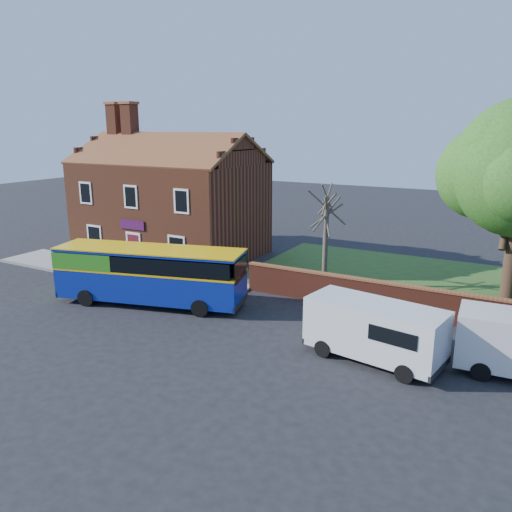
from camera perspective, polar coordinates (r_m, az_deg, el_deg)
The scene contains 9 objects.
ground at distance 24.04m, azimuth -13.22°, elevation -7.61°, with size 120.00×120.00×0.00m, color black.
pavement at distance 32.56m, azimuth -15.69°, elevation -1.78°, with size 18.00×3.50×0.12m, color gray.
kerb at distance 31.39m, azimuth -17.91°, elevation -2.53°, with size 18.00×0.15×0.14m, color slate.
grass_strip at distance 30.73m, azimuth 23.47°, elevation -3.51°, with size 26.00×12.00×0.04m, color #426B28.
shop_building at distance 36.05m, azimuth -9.70°, elevation 5.57°, with size 12.30×8.13×10.50m.
boundary_wall at distance 24.80m, azimuth 22.18°, elevation -5.63°, with size 22.00×0.38×1.60m.
bus at distance 26.24m, azimuth -12.61°, elevation -1.80°, with size 10.00×4.85×2.96m.
van_near at distance 20.10m, azimuth 13.44°, elevation -8.12°, with size 5.55×2.94×2.32m.
bare_tree at distance 28.31m, azimuth 7.96°, elevation 2.10°, with size 2.10×2.50×5.60m.
Camera 1 is at (15.23, -16.33, 8.90)m, focal length 35.00 mm.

